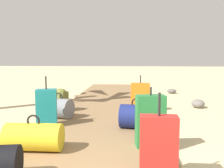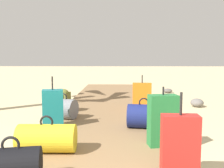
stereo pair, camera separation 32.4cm
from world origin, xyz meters
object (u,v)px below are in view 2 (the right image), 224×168
at_px(backpack_olive, 63,100).
at_px(suitcase_teal, 53,108).
at_px(duffel_bag_black, 11,166).
at_px(duffel_bag_yellow, 47,138).
at_px(suitcase_green, 163,120).
at_px(duffel_bag_grey, 63,109).
at_px(suitcase_red, 180,146).
at_px(suitcase_orange, 142,96).
at_px(duffel_bag_navy, 144,116).

xyz_separation_m(backpack_olive, suitcase_teal, (0.09, -1.15, 0.06)).
xyz_separation_m(duffel_bag_black, backpack_olive, (-0.19, 3.00, 0.09)).
xyz_separation_m(duffel_bag_yellow, suitcase_teal, (-0.20, 1.07, 0.14)).
xyz_separation_m(suitcase_green, duffel_bag_grey, (-1.60, 1.41, -0.15)).
relative_size(backpack_olive, suitcase_red, 0.60).
bearing_deg(suitcase_red, suitcase_green, 90.30).
height_order(duffel_bag_yellow, duffel_bag_grey, duffel_bag_grey).
bearing_deg(suitcase_teal, suitcase_red, -45.63).
bearing_deg(backpack_olive, suitcase_green, -48.78).
bearing_deg(suitcase_orange, duffel_bag_black, -113.83).
height_order(suitcase_red, suitcase_green, suitcase_red).
height_order(backpack_olive, suitcase_red, suitcase_red).
bearing_deg(suitcase_teal, duffel_bag_navy, -0.33).
distance_m(duffel_bag_navy, suitcase_teal, 1.49).
distance_m(duffel_bag_black, suitcase_teal, 1.86).
bearing_deg(duffel_bag_black, suitcase_green, 33.94).
distance_m(duffel_bag_navy, suitcase_green, 0.84).
relative_size(suitcase_teal, suitcase_red, 1.02).
bearing_deg(suitcase_red, backpack_olive, 121.48).
bearing_deg(backpack_olive, duffel_bag_grey, -77.01).
distance_m(suitcase_red, duffel_bag_grey, 2.78).
distance_m(duffel_bag_yellow, suitcase_red, 1.57).
xyz_separation_m(suitcase_orange, backpack_olive, (-1.70, -0.42, -0.03)).
relative_size(backpack_olive, suitcase_teal, 0.58).
xyz_separation_m(duffel_bag_navy, suitcase_red, (0.16, -1.67, 0.11)).
height_order(duffel_bag_yellow, suitcase_green, suitcase_green).
distance_m(suitcase_orange, suitcase_red, 3.25).
relative_size(duffel_bag_black, duffel_bag_navy, 0.99).
distance_m(backpack_olive, suitcase_teal, 1.15).
bearing_deg(suitcase_green, backpack_olive, 131.22).
distance_m(duffel_bag_navy, suitcase_red, 1.68).
height_order(duffel_bag_navy, suitcase_green, suitcase_green).
distance_m(duffel_bag_black, backpack_olive, 3.01).
relative_size(duffel_bag_yellow, duffel_bag_navy, 1.21).
relative_size(duffel_bag_black, duffel_bag_grey, 1.01).
xyz_separation_m(suitcase_teal, suitcase_green, (1.64, -0.82, 0.02)).
bearing_deg(backpack_olive, duffel_bag_black, -86.37).
bearing_deg(backpack_olive, suitcase_red, -58.52).
xyz_separation_m(suitcase_orange, duffel_bag_black, (-1.51, -3.42, -0.12)).
bearing_deg(duffel_bag_yellow, suitcase_teal, 100.53).
bearing_deg(suitcase_red, duffel_bag_yellow, 157.12).
distance_m(duffel_bag_black, duffel_bag_yellow, 0.79).
height_order(suitcase_orange, suitcase_green, suitcase_green).
bearing_deg(duffel_bag_yellow, suitcase_red, -22.88).
height_order(suitcase_red, duffel_bag_grey, suitcase_red).
bearing_deg(suitcase_teal, duffel_bag_black, -86.88).
height_order(suitcase_orange, suitcase_red, suitcase_red).
height_order(suitcase_orange, duffel_bag_navy, suitcase_orange).
xyz_separation_m(duffel_bag_yellow, duffel_bag_navy, (1.28, 1.06, 0.02)).
distance_m(suitcase_teal, suitcase_red, 2.35).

